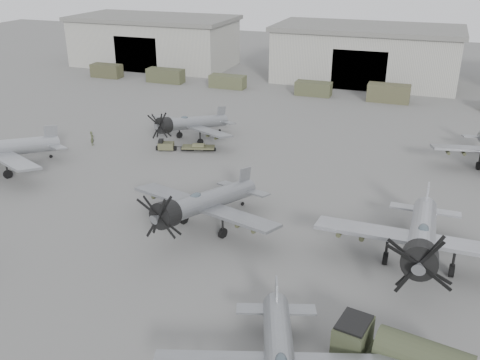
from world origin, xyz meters
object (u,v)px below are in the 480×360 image
(fuel_tanker, at_px, (402,354))
(ground_crew, at_px, (92,138))
(aircraft_mid_2, at_px, (422,237))
(aircraft_mid_1, at_px, (201,204))
(aircraft_far_0, at_px, (188,124))
(tug_trailer, at_px, (178,146))

(fuel_tanker, height_order, ground_crew, fuel_tanker)
(aircraft_mid_2, height_order, fuel_tanker, aircraft_mid_2)
(aircraft_mid_1, height_order, aircraft_mid_2, aircraft_mid_2)
(aircraft_mid_2, height_order, ground_crew, aircraft_mid_2)
(aircraft_far_0, bearing_deg, tug_trailer, -64.00)
(aircraft_mid_1, height_order, ground_crew, aircraft_mid_1)
(fuel_tanker, bearing_deg, aircraft_mid_1, 156.34)
(ground_crew, bearing_deg, aircraft_far_0, -81.50)
(aircraft_mid_2, bearing_deg, tug_trailer, 148.98)
(aircraft_mid_2, xyz_separation_m, fuel_tanker, (-0.33, -10.47, -1.05))
(tug_trailer, distance_m, ground_crew, 9.70)
(aircraft_mid_1, distance_m, fuel_tanker, 18.71)
(aircraft_mid_2, distance_m, fuel_tanker, 10.53)
(tug_trailer, height_order, ground_crew, ground_crew)
(aircraft_mid_1, distance_m, aircraft_mid_2, 15.75)
(aircraft_far_0, xyz_separation_m, tug_trailer, (0.15, -2.96, -1.63))
(aircraft_mid_2, bearing_deg, fuel_tanker, -91.29)
(fuel_tanker, bearing_deg, tug_trailer, 144.60)
(aircraft_far_0, height_order, fuel_tanker, aircraft_far_0)
(aircraft_mid_2, relative_size, aircraft_far_0, 1.25)
(aircraft_mid_2, bearing_deg, ground_crew, 158.93)
(aircraft_mid_1, relative_size, aircraft_mid_2, 0.91)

